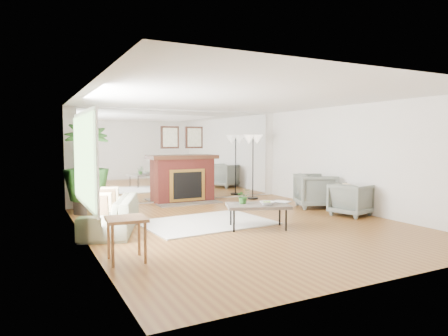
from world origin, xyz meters
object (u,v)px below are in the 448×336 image
fireplace (185,178)px  armchair_back (316,191)px  floor_lamp (253,144)px  armchair_front (351,199)px  sofa (111,214)px  potted_ficus (86,165)px  coffee_table (258,206)px  side_table (126,225)px

fireplace → armchair_back: fireplace is taller
armchair_back → floor_lamp: 2.34m
fireplace → armchair_front: 4.34m
sofa → potted_ficus: potted_ficus is taller
armchair_front → potted_ficus: (-5.20, 2.95, 0.75)m
coffee_table → armchair_back: size_ratio=1.44×
potted_ficus → floor_lamp: bearing=2.4°
armchair_back → potted_ficus: (-5.20, 1.75, 0.69)m
sofa → floor_lamp: (4.39, 2.18, 1.25)m
armchair_back → side_table: bearing=137.0°
side_table → floor_lamp: bearing=42.7°
coffee_table → sofa: bearing=155.4°
side_table → potted_ficus: 4.10m
armchair_front → side_table: 5.37m
armchair_back → potted_ficus: size_ratio=0.45×
side_table → fireplace: bearing=59.9°
floor_lamp → sofa: bearing=-153.6°
coffee_table → sofa: size_ratio=0.63×
sofa → floor_lamp: size_ratio=1.16×
armchair_back → coffee_table: bearing=141.8°
armchair_back → side_table: (-5.25, -2.31, 0.09)m
armchair_front → armchair_back: bearing=-15.5°
fireplace → armchair_back: (2.60, -2.26, -0.24)m
armchair_front → side_table: armchair_front is taller
coffee_table → armchair_front: armchair_front is taller
armchair_back → floor_lamp: (-0.66, 1.94, 1.14)m
coffee_table → side_table: 2.85m
sofa → armchair_back: (5.05, 0.24, 0.11)m
floor_lamp → armchair_front: bearing=-78.2°
sofa → fireplace: bearing=155.3°
sofa → side_table: sofa is taller
fireplace → side_table: (-2.65, -4.56, -0.15)m
armchair_front → side_table: size_ratio=1.29×
fireplace → coffee_table: size_ratio=1.54×
coffee_table → side_table: (-2.70, -0.92, 0.09)m
coffee_table → armchair_back: 2.91m
armchair_front → floor_lamp: size_ratio=0.43×
armchair_back → potted_ficus: 5.53m
sofa → armchair_back: armchair_back is taller
armchair_back → armchair_front: size_ratio=1.18×
floor_lamp → side_table: bearing=-137.3°
coffee_table → potted_ficus: potted_ficus is taller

